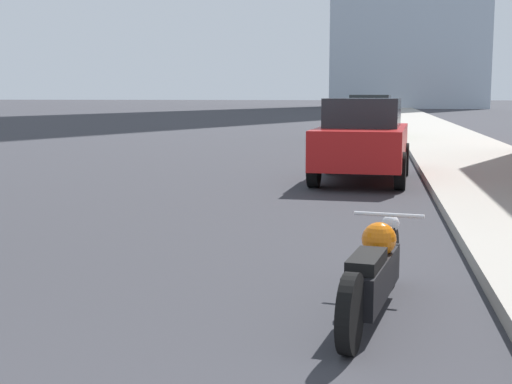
# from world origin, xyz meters

# --- Properties ---
(sidewalk) EXTENTS (3.23, 240.00, 0.15)m
(sidewalk) POSITION_xyz_m (5.18, 40.00, 0.07)
(sidewalk) COLOR #9E998E
(sidewalk) RESTS_ON ground_plane
(motorcycle) EXTENTS (0.68, 2.31, 0.71)m
(motorcycle) POSITION_xyz_m (2.59, 4.86, 0.35)
(motorcycle) COLOR black
(motorcycle) RESTS_ON ground_plane
(parked_car_red) EXTENTS (2.00, 3.99, 1.67)m
(parked_car_red) POSITION_xyz_m (2.34, 13.76, 0.85)
(parked_car_red) COLOR red
(parked_car_red) RESTS_ON ground_plane
(parked_car_green) EXTENTS (1.99, 4.03, 1.72)m
(parked_car_green) POSITION_xyz_m (2.39, 26.62, 0.83)
(parked_car_green) COLOR #1E6B33
(parked_car_green) RESTS_ON ground_plane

